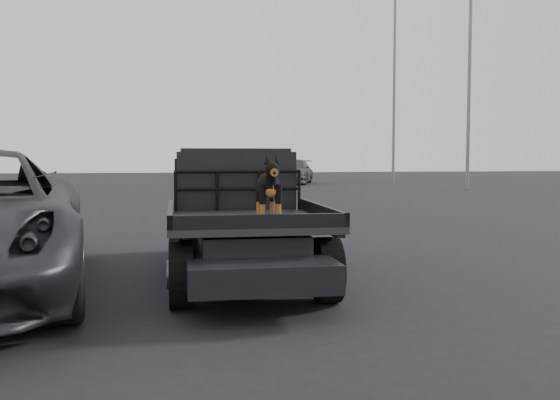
{
  "coord_description": "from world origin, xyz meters",
  "views": [
    {
      "loc": [
        -0.98,
        -6.34,
        1.68
      ],
      "look_at": [
        0.04,
        -0.22,
        1.25
      ],
      "focal_mm": 40.0,
      "sensor_mm": 36.0,
      "label": 1
    }
  ],
  "objects": [
    {
      "name": "ground",
      "position": [
        0.0,
        0.0,
        0.0
      ],
      "size": [
        120.0,
        120.0,
        0.0
      ],
      "primitive_type": "plane",
      "color": "black",
      "rests_on": "ground"
    },
    {
      "name": "flatbed_ute",
      "position": [
        -0.11,
        2.26,
        0.46
      ],
      "size": [
        2.0,
        5.4,
        0.92
      ],
      "primitive_type": null,
      "color": "black",
      "rests_on": "ground"
    },
    {
      "name": "ute_cab",
      "position": [
        -0.11,
        3.21,
        1.36
      ],
      "size": [
        1.72,
        1.3,
        0.88
      ],
      "primitive_type": null,
      "color": "black",
      "rests_on": "flatbed_ute"
    },
    {
      "name": "headache_rack",
      "position": [
        -0.11,
        2.46,
        1.2
      ],
      "size": [
        1.8,
        0.08,
        0.55
      ],
      "primitive_type": null,
      "color": "black",
      "rests_on": "flatbed_ute"
    },
    {
      "name": "dog",
      "position": [
        0.07,
        0.73,
        1.29
      ],
      "size": [
        0.32,
        0.6,
        0.74
      ],
      "primitive_type": null,
      "color": "black",
      "rests_on": "flatbed_ute"
    },
    {
      "name": "distant_car_b",
      "position": [
        6.21,
        31.6,
        0.75
      ],
      "size": [
        3.58,
        5.54,
        1.49
      ],
      "primitive_type": "imported",
      "rotation": [
        0.0,
        0.0,
        -0.31
      ],
      "color": "#46464B",
      "rests_on": "ground"
    },
    {
      "name": "floodlight_mid",
      "position": [
        13.81,
        23.65,
        7.25
      ],
      "size": [
        1.08,
        0.28,
        13.31
      ],
      "color": "slate",
      "rests_on": "ground"
    },
    {
      "name": "floodlight_far",
      "position": [
        13.14,
        32.88,
        7.88
      ],
      "size": [
        1.08,
        0.28,
        14.57
      ],
      "color": "slate",
      "rests_on": "ground"
    }
  ]
}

